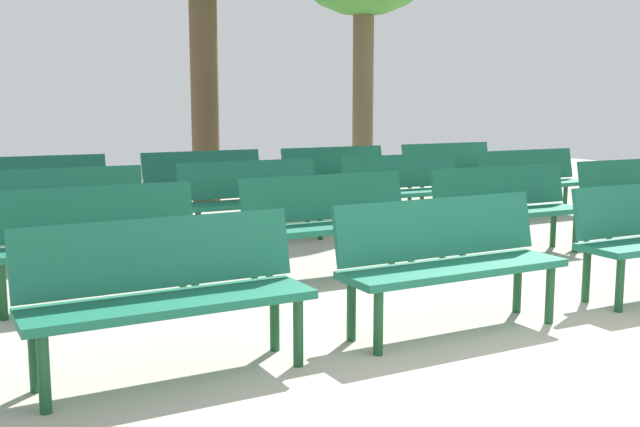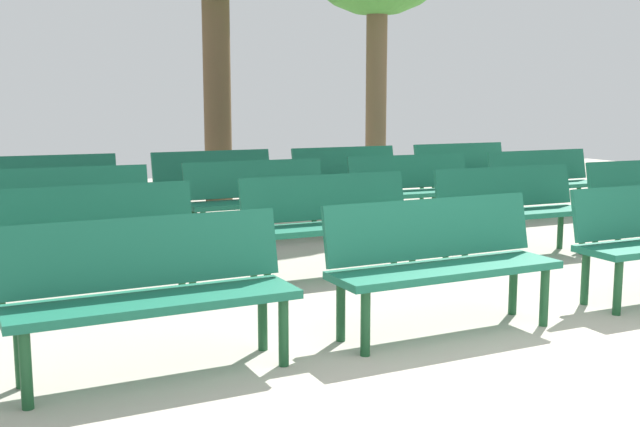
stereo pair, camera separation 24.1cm
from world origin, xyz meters
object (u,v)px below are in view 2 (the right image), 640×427
object	(u,v)px
bench_r2_c1	(68,206)
bench_r3_c2	(216,180)
bench_r0_c2	(440,257)
bench_r1_c2	(331,218)
bench_r3_c1	(50,187)
bench_r1_c3	(512,205)
bench_r0_c1	(152,286)
bench_r2_c2	(259,195)
bench_r3_c3	(348,174)
bench_r1_c1	(94,235)
bench_r3_c4	(464,168)
bench_r2_c3	(413,187)
bench_r2_c4	(544,179)

from	to	relation	value
bench_r2_c1	bench_r3_c2	xyz separation A→B (m)	(2.08, 1.70, 0.00)
bench_r0_c2	bench_r1_c2	size ratio (longest dim) A/B	1.00
bench_r3_c1	bench_r3_c2	distance (m)	2.04
bench_r2_c1	bench_r3_c1	distance (m)	1.81
bench_r0_c2	bench_r1_c3	bearing A→B (deg)	40.09
bench_r0_c1	bench_r2_c2	size ratio (longest dim) A/B	0.99
bench_r2_c1	bench_r3_c3	distance (m)	4.33
bench_r1_c1	bench_r3_c4	xyz separation A→B (m)	(6.07, 3.40, 0.00)
bench_r2_c3	bench_r2_c4	distance (m)	2.00
bench_r1_c1	bench_r2_c3	world-z (taller)	same
bench_r0_c2	bench_r1_c2	distance (m)	1.82
bench_r2_c3	bench_r3_c3	bearing A→B (deg)	91.48
bench_r2_c3	bench_r3_c1	bearing A→B (deg)	157.33
bench_r3_c4	bench_r3_c1	bearing A→B (deg)	179.13
bench_r1_c1	bench_r2_c2	world-z (taller)	same
bench_r2_c1	bench_r2_c4	distance (m)	5.97
bench_r0_c2	bench_r1_c1	distance (m)	2.67
bench_r0_c1	bench_r2_c1	bearing A→B (deg)	88.79
bench_r2_c4	bench_r1_c3	bearing A→B (deg)	-138.60
bench_r0_c2	bench_r2_c3	bearing A→B (deg)	59.45
bench_r1_c3	bench_r3_c4	bearing A→B (deg)	61.98
bench_r2_c3	bench_r3_c3	world-z (taller)	same
bench_r2_c1	bench_r2_c2	bearing A→B (deg)	1.46
bench_r3_c4	bench_r2_c1	bearing A→B (deg)	-164.00
bench_r1_c1	bench_r3_c2	distance (m)	4.07
bench_r3_c1	bench_r2_c4	bearing A→B (deg)	-15.47
bench_r2_c4	bench_r3_c4	bearing A→B (deg)	89.00
bench_r0_c2	bench_r3_c2	bearing A→B (deg)	87.74
bench_r1_c1	bench_r1_c3	bearing A→B (deg)	-1.03
bench_r3_c1	bench_r2_c1	bearing A→B (deg)	-88.83
bench_r3_c2	bench_r3_c4	distance (m)	3.93
bench_r1_c2	bench_r3_c4	bearing A→B (deg)	41.54
bench_r2_c4	bench_r3_c1	bearing A→B (deg)	162.37
bench_r2_c2	bench_r3_c2	xyz separation A→B (m)	(0.10, 1.75, 0.00)
bench_r2_c2	bench_r2_c4	bearing A→B (deg)	0.20
bench_r2_c3	bench_r3_c1	size ratio (longest dim) A/B	1.00
bench_r1_c2	bench_r3_c4	xyz separation A→B (m)	(4.05, 3.46, 0.00)
bench_r2_c3	bench_r3_c2	size ratio (longest dim) A/B	1.02
bench_r2_c1	bench_r3_c4	world-z (taller)	same
bench_r1_c2	bench_r2_c1	xyz separation A→B (m)	(-1.96, 1.82, 0.00)
bench_r0_c1	bench_r3_c3	bearing A→B (deg)	51.78
bench_r2_c2	bench_r1_c2	bearing A→B (deg)	-89.28
bench_r0_c1	bench_r1_c3	xyz separation A→B (m)	(3.99, 1.67, 0.00)
bench_r1_c1	bench_r1_c2	size ratio (longest dim) A/B	1.00
bench_r2_c3	bench_r3_c1	distance (m)	4.35
bench_r1_c1	bench_r3_c3	bearing A→B (deg)	40.75
bench_r2_c2	bench_r3_c4	world-z (taller)	same
bench_r2_c1	bench_r3_c1	world-z (taller)	same
bench_r3_c1	bench_r0_c1	bearing A→B (deg)	-88.51
bench_r3_c2	bench_r3_c3	distance (m)	1.93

